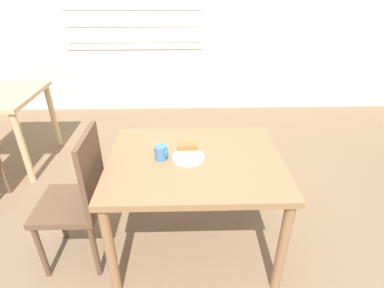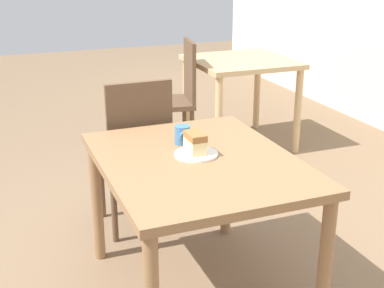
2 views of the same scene
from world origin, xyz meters
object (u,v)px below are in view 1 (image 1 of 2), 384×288
plate (189,157)px  cake_slice (188,150)px  chair_near_window (79,197)px  dining_table_near (195,171)px  coffee_mug (162,153)px

plate → cake_slice: bearing=-160.3°
plate → cake_slice: (-0.01, -0.00, 0.05)m
chair_near_window → plate: size_ratio=4.66×
chair_near_window → cake_slice: (0.69, 0.10, 0.27)m
dining_table_near → cake_slice: size_ratio=8.78×
dining_table_near → cake_slice: 0.16m
plate → chair_near_window: bearing=-171.4°
plate → dining_table_near: bearing=-12.5°
dining_table_near → plate: bearing=167.5°
dining_table_near → cake_slice: (-0.05, 0.01, 0.15)m
dining_table_near → chair_near_window: size_ratio=1.15×
chair_near_window → plate: 0.73m
chair_near_window → coffee_mug: (0.52, 0.10, 0.26)m
plate → coffee_mug: (-0.17, -0.00, 0.04)m
dining_table_near → cake_slice: cake_slice is taller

